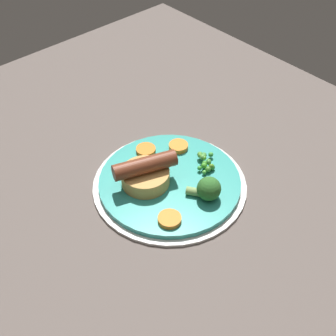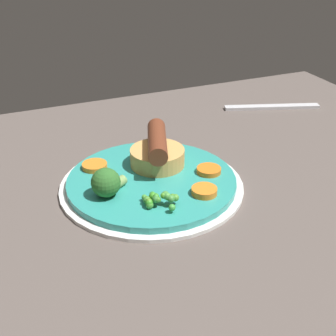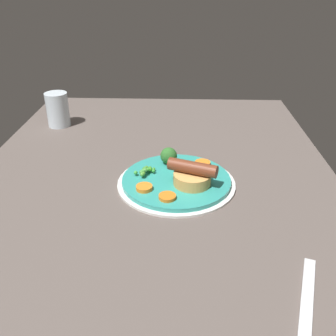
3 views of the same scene
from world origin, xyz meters
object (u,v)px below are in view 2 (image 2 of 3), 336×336
Objects in this scene: dinner_plate at (152,184)px; pea_pile at (159,199)px; fork at (272,107)px; carrot_slice_1 at (95,166)px; carrot_slice_0 at (204,191)px; broccoli_floret_near at (107,183)px; sausage_pudding at (157,152)px; carrot_slice_2 at (209,170)px.

dinner_plate is 5.39× the size of pea_pile.
fork is at bearing -150.15° from dinner_plate.
carrot_slice_1 is (4.71, -12.34, -0.60)cm from pea_pile.
fork is (-26.80, -24.38, -1.52)cm from carrot_slice_0.
broccoli_floret_near is 7.63cm from carrot_slice_1.
pea_pile is at bearing 102.27° from broccoli_floret_near.
sausage_pudding is 3.13× the size of carrot_slice_0.
dinner_plate is at bearing 137.58° from carrot_slice_1.
carrot_slice_1 is at bearing -126.80° from broccoli_floret_near.
pea_pile is 6.31cm from carrot_slice_0.
dinner_plate is 8.59cm from carrot_slice_1.
dinner_plate is at bearing 48.85° from fork.
broccoli_floret_near is at bearing -21.83° from carrot_slice_0.
carrot_slice_1 is 15.87cm from carrot_slice_2.
carrot_slice_1 is (10.99, -12.03, -0.05)cm from carrot_slice_0.
carrot_slice_1 is at bearing -42.42° from dinner_plate.
pea_pile is 41.33cm from fork.
sausage_pudding is 3.09× the size of carrot_slice_2.
dinner_plate is at bearing -53.21° from carrot_slice_0.
sausage_pudding is 7.61cm from carrot_slice_2.
carrot_slice_2 is at bearing 168.41° from dinner_plate.
fork is (-38.15, -19.83, -2.88)cm from broccoli_floret_near.
dinner_plate is 7.02cm from pea_pile.
carrot_slice_0 reaches higher than dinner_plate.
sausage_pudding is 0.57× the size of fork.
sausage_pudding reaches higher than dinner_plate.
dinner_plate is 8.04cm from carrot_slice_2.
carrot_slice_1 is at bearing -69.10° from pea_pile.
dinner_plate reaches higher than fork.
carrot_slice_1 reaches higher than fork.
fork is at bearing -161.91° from carrot_slice_1.
fork is (-37.79, -12.35, -1.46)cm from carrot_slice_1.
carrot_slice_2 is (-9.36, -5.01, -0.61)cm from pea_pile.
broccoli_floret_near is at bearing 46.47° from fork.
carrot_slice_2 is (-3.08, -4.70, -0.06)cm from carrot_slice_0.
sausage_pudding reaches higher than broccoli_floret_near.
carrot_slice_2 is at bearing 58.69° from fork.
pea_pile is 0.25× the size of fork.
sausage_pudding is at bearing -74.89° from carrot_slice_0.
pea_pile is at bearing 76.67° from dinner_plate.
sausage_pudding is 2.02× the size of broccoli_floret_near.
broccoli_floret_near reaches higher than pea_pile.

